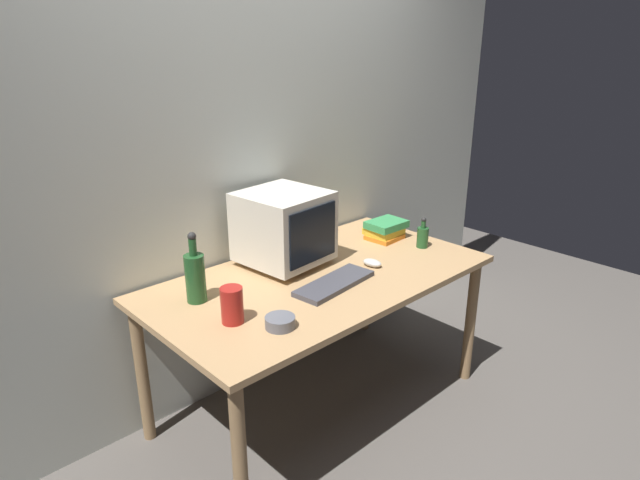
{
  "coord_description": "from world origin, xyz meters",
  "views": [
    {
      "loc": [
        -1.65,
        -1.74,
        1.82
      ],
      "look_at": [
        0.0,
        0.0,
        0.92
      ],
      "focal_mm": 30.9,
      "sensor_mm": 36.0,
      "label": 1
    }
  ],
  "objects_px": {
    "crt_monitor": "(284,228)",
    "metal_canister": "(232,305)",
    "keyboard": "(334,283)",
    "computer_mouse": "(372,263)",
    "bottle_short": "(423,236)",
    "bottle_tall": "(195,276)",
    "cd_spindle": "(280,322)",
    "book_stack": "(385,229)"
  },
  "relations": [
    {
      "from": "book_stack",
      "to": "cd_spindle",
      "type": "distance_m",
      "value": 1.13
    },
    {
      "from": "crt_monitor",
      "to": "metal_canister",
      "type": "height_order",
      "value": "crt_monitor"
    },
    {
      "from": "computer_mouse",
      "to": "metal_canister",
      "type": "relative_size",
      "value": 0.67
    },
    {
      "from": "keyboard",
      "to": "crt_monitor",
      "type": "bearing_deg",
      "value": 83.71
    },
    {
      "from": "keyboard",
      "to": "book_stack",
      "type": "height_order",
      "value": "book_stack"
    },
    {
      "from": "cd_spindle",
      "to": "crt_monitor",
      "type": "bearing_deg",
      "value": 48.51
    },
    {
      "from": "cd_spindle",
      "to": "book_stack",
      "type": "bearing_deg",
      "value": 19.19
    },
    {
      "from": "bottle_short",
      "to": "metal_canister",
      "type": "relative_size",
      "value": 1.12
    },
    {
      "from": "keyboard",
      "to": "cd_spindle",
      "type": "distance_m",
      "value": 0.44
    },
    {
      "from": "keyboard",
      "to": "bottle_short",
      "type": "height_order",
      "value": "bottle_short"
    },
    {
      "from": "computer_mouse",
      "to": "bottle_tall",
      "type": "relative_size",
      "value": 0.32
    },
    {
      "from": "computer_mouse",
      "to": "bottle_tall",
      "type": "bearing_deg",
      "value": 153.02
    },
    {
      "from": "crt_monitor",
      "to": "computer_mouse",
      "type": "xyz_separation_m",
      "value": [
        0.3,
        -0.32,
        -0.17
      ]
    },
    {
      "from": "crt_monitor",
      "to": "metal_canister",
      "type": "relative_size",
      "value": 2.8
    },
    {
      "from": "bottle_tall",
      "to": "cd_spindle",
      "type": "distance_m",
      "value": 0.45
    },
    {
      "from": "bottle_short",
      "to": "metal_canister",
      "type": "height_order",
      "value": "bottle_short"
    },
    {
      "from": "keyboard",
      "to": "computer_mouse",
      "type": "relative_size",
      "value": 4.2
    },
    {
      "from": "keyboard",
      "to": "computer_mouse",
      "type": "xyz_separation_m",
      "value": [
        0.3,
        0.03,
        0.01
      ]
    },
    {
      "from": "keyboard",
      "to": "bottle_short",
      "type": "xyz_separation_m",
      "value": [
        0.69,
        0.02,
        0.05
      ]
    },
    {
      "from": "bottle_tall",
      "to": "bottle_short",
      "type": "relative_size",
      "value": 1.87
    },
    {
      "from": "cd_spindle",
      "to": "computer_mouse",
      "type": "bearing_deg",
      "value": 12.22
    },
    {
      "from": "crt_monitor",
      "to": "book_stack",
      "type": "height_order",
      "value": "crt_monitor"
    },
    {
      "from": "bottle_short",
      "to": "computer_mouse",
      "type": "bearing_deg",
      "value": 178.55
    },
    {
      "from": "keyboard",
      "to": "metal_canister",
      "type": "xyz_separation_m",
      "value": [
        -0.53,
        0.04,
        0.06
      ]
    },
    {
      "from": "computer_mouse",
      "to": "bottle_short",
      "type": "xyz_separation_m",
      "value": [
        0.39,
        -0.01,
        0.04
      ]
    },
    {
      "from": "book_stack",
      "to": "metal_canister",
      "type": "xyz_separation_m",
      "value": [
        -1.18,
        -0.21,
        0.02
      ]
    },
    {
      "from": "keyboard",
      "to": "metal_canister",
      "type": "bearing_deg",
      "value": 169.19
    },
    {
      "from": "crt_monitor",
      "to": "bottle_short",
      "type": "distance_m",
      "value": 0.78
    },
    {
      "from": "bottle_tall",
      "to": "cd_spindle",
      "type": "bearing_deg",
      "value": -74.9
    },
    {
      "from": "crt_monitor",
      "to": "book_stack",
      "type": "bearing_deg",
      "value": -9.08
    },
    {
      "from": "book_stack",
      "to": "metal_canister",
      "type": "height_order",
      "value": "metal_canister"
    },
    {
      "from": "computer_mouse",
      "to": "metal_canister",
      "type": "height_order",
      "value": "metal_canister"
    },
    {
      "from": "keyboard",
      "to": "bottle_tall",
      "type": "bearing_deg",
      "value": 144.16
    },
    {
      "from": "bottle_tall",
      "to": "bottle_short",
      "type": "xyz_separation_m",
      "value": [
        1.22,
        -0.28,
        -0.06
      ]
    },
    {
      "from": "metal_canister",
      "to": "computer_mouse",
      "type": "bearing_deg",
      "value": -0.48
    },
    {
      "from": "computer_mouse",
      "to": "metal_canister",
      "type": "distance_m",
      "value": 0.83
    },
    {
      "from": "bottle_tall",
      "to": "metal_canister",
      "type": "xyz_separation_m",
      "value": [
        0.0,
        -0.26,
        -0.04
      ]
    },
    {
      "from": "bottle_short",
      "to": "metal_canister",
      "type": "bearing_deg",
      "value": 179.21
    },
    {
      "from": "crt_monitor",
      "to": "cd_spindle",
      "type": "relative_size",
      "value": 3.5
    },
    {
      "from": "metal_canister",
      "to": "bottle_tall",
      "type": "bearing_deg",
      "value": 90.85
    },
    {
      "from": "keyboard",
      "to": "book_stack",
      "type": "bearing_deg",
      "value": 14.46
    },
    {
      "from": "bottle_tall",
      "to": "computer_mouse",
      "type": "bearing_deg",
      "value": -17.85
    }
  ]
}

